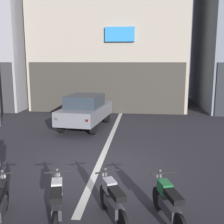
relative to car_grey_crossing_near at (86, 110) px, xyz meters
name	(u,v)px	position (x,y,z in m)	size (l,w,h in m)	color
ground_plane	(98,167)	(1.47, -5.17, -0.89)	(120.00, 120.00, 0.00)	#2B2B30
lane_centre_line	(116,124)	(1.47, 0.83, -0.88)	(0.20, 18.00, 0.01)	silver
building_mid_block	(112,16)	(0.47, 7.89, 5.63)	(10.25, 8.12, 13.06)	#B2A893
car_grey_crossing_near	(86,110)	(0.00, 0.00, 0.00)	(2.21, 4.27, 1.64)	black
motorcycle_black_row_leftmost	(0,203)	(-0.03, -8.48, -0.43)	(0.67, 1.61, 0.98)	black
motorcycle_white_row_left_mid	(57,201)	(1.11, -8.27, -0.43)	(0.62, 1.63, 0.98)	black
motorcycle_silver_row_centre	(113,200)	(2.25, -8.09, -0.43)	(0.80, 1.54, 0.98)	black
motorcycle_green_row_right_mid	(168,203)	(3.39, -8.07, -0.43)	(0.67, 1.61, 0.98)	black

